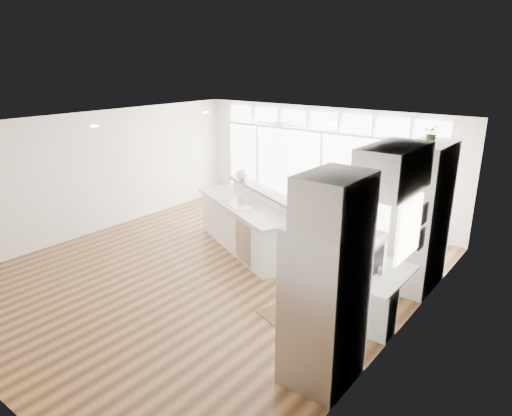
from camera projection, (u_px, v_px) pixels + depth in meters
The scene contains 23 objects.
floor at pixel (212, 271), 8.51m from camera, with size 7.00×8.00×0.02m, color #492D16.
ceiling at pixel (207, 125), 7.67m from camera, with size 7.00×8.00×0.02m, color silver.
wall_back at pixel (323, 163), 11.09m from camera, with size 7.00×0.04×2.70m, color silver.
wall_left at pixel (95, 173), 10.14m from camera, with size 0.04×8.00×2.70m, color silver.
wall_right at pixel (402, 250), 6.05m from camera, with size 0.04×8.00×2.70m, color silver.
glass_wall at pixel (321, 176), 11.14m from camera, with size 5.80×0.06×2.08m, color silver.
transom_row at pixel (324, 121), 10.73m from camera, with size 5.90×0.06×0.40m, color silver.
desk_window at pixel (409, 228), 6.23m from camera, with size 0.04×0.85×0.85m, color white.
ceiling_fan at pixel (279, 120), 10.13m from camera, with size 1.16×1.16×0.32m, color silver.
recessed_lights at pixel (215, 125), 7.83m from camera, with size 3.40×3.00×0.02m, color white.
oven_cabinet at pixel (422, 217), 7.62m from camera, with size 0.64×1.20×2.50m, color white.
desk_nook at pixel (379, 297), 6.79m from camera, with size 0.72×1.30×0.76m, color white.
upper_cabinets at pixel (394, 168), 6.16m from camera, with size 0.64×1.30×0.64m, color white.
refrigerator at pixel (324, 305), 5.37m from camera, with size 0.76×0.90×2.00m, color #A4A5A9.
fridge_cabinet at pixel (335, 200), 4.93m from camera, with size 0.64×0.90×0.60m, color white.
framed_photos at pixel (423, 226), 6.75m from camera, with size 0.06×0.22×0.80m, color black.
kitchen_island at pixel (245, 221), 9.32m from camera, with size 3.02×1.14×1.20m, color white.
rug at pixel (291, 319), 6.92m from camera, with size 0.93×0.67×0.01m, color #362011.
office_chair at pixel (354, 276), 7.32m from camera, with size 0.46×0.43×0.89m, color black.
fishbowl at pixel (242, 175), 10.07m from camera, with size 0.26×0.26×0.26m, color silver.
monitor at pixel (377, 260), 6.66m from camera, with size 0.08×0.49×0.41m, color black.
keyboard at pixel (365, 269), 6.82m from camera, with size 0.12×0.31×0.02m, color silver.
potted_plant at pixel (432, 135), 7.20m from camera, with size 0.25×0.28×0.22m, color #2C5625.
Camera 1 is at (5.39, -5.60, 3.75)m, focal length 32.00 mm.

